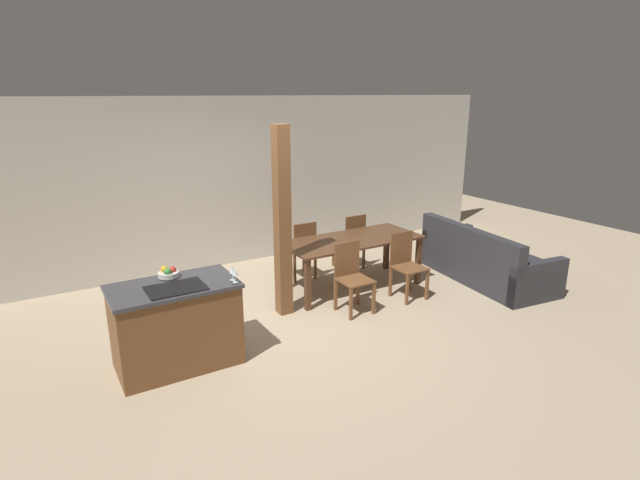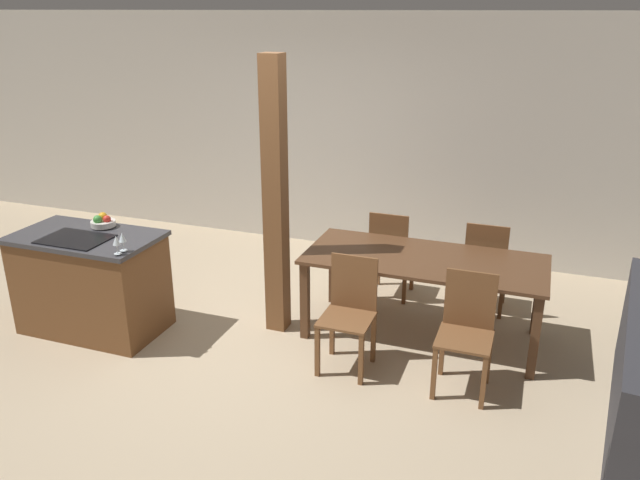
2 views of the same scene
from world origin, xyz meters
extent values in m
plane|color=tan|center=(0.00, 0.00, 0.00)|extent=(16.00, 16.00, 0.00)
cube|color=beige|center=(0.00, 2.58, 1.35)|extent=(11.20, 0.08, 2.70)
cube|color=brown|center=(-1.39, -0.24, 0.43)|extent=(1.22, 0.68, 0.86)
cube|color=#38383D|center=(-1.39, -0.24, 0.88)|extent=(1.26, 0.72, 0.04)
cube|color=black|center=(-1.39, -0.36, 0.90)|extent=(0.56, 0.40, 0.01)
cylinder|color=silver|center=(-1.37, -0.01, 0.93)|extent=(0.21, 0.21, 0.05)
sphere|color=red|center=(-1.32, -0.01, 0.98)|extent=(0.07, 0.07, 0.07)
sphere|color=gold|center=(-1.40, 0.03, 0.98)|extent=(0.08, 0.08, 0.08)
sphere|color=#3D8E38|center=(-1.39, -0.06, 0.98)|extent=(0.08, 0.08, 0.08)
cylinder|color=silver|center=(-0.83, -0.53, 0.91)|extent=(0.06, 0.06, 0.00)
cylinder|color=silver|center=(-0.83, -0.53, 0.95)|extent=(0.01, 0.01, 0.07)
cone|color=silver|center=(-0.83, -0.53, 1.02)|extent=(0.06, 0.06, 0.07)
cylinder|color=silver|center=(-0.83, -0.45, 0.91)|extent=(0.06, 0.06, 0.00)
cylinder|color=silver|center=(-0.83, -0.45, 0.95)|extent=(0.01, 0.01, 0.07)
cone|color=silver|center=(-0.83, -0.45, 1.02)|extent=(0.06, 0.06, 0.07)
cube|color=#51331E|center=(1.39, 0.63, 0.72)|extent=(2.02, 0.89, 0.03)
cube|color=#51331E|center=(0.44, 0.25, 0.35)|extent=(0.07, 0.07, 0.71)
cube|color=#51331E|center=(2.33, 0.25, 0.35)|extent=(0.07, 0.07, 0.71)
cube|color=#51331E|center=(0.44, 1.01, 0.35)|extent=(0.07, 0.07, 0.71)
cube|color=#51331E|center=(2.33, 1.01, 0.35)|extent=(0.07, 0.07, 0.71)
cube|color=brown|center=(0.93, -0.11, 0.44)|extent=(0.40, 0.40, 0.02)
cube|color=brown|center=(0.93, 0.08, 0.68)|extent=(0.38, 0.02, 0.45)
cube|color=brown|center=(0.76, -0.29, 0.22)|extent=(0.04, 0.04, 0.43)
cube|color=brown|center=(1.11, -0.29, 0.22)|extent=(0.04, 0.04, 0.43)
cube|color=brown|center=(0.76, 0.06, 0.22)|extent=(0.04, 0.04, 0.43)
cube|color=brown|center=(1.11, 0.06, 0.22)|extent=(0.04, 0.04, 0.43)
cube|color=brown|center=(1.84, -0.11, 0.44)|extent=(0.40, 0.40, 0.02)
cube|color=brown|center=(1.84, 0.08, 0.68)|extent=(0.38, 0.02, 0.45)
cube|color=brown|center=(1.67, -0.29, 0.22)|extent=(0.04, 0.04, 0.43)
cube|color=brown|center=(2.02, -0.29, 0.22)|extent=(0.04, 0.04, 0.43)
cube|color=brown|center=(1.67, 0.06, 0.22)|extent=(0.04, 0.04, 0.43)
cube|color=brown|center=(2.02, 0.06, 0.22)|extent=(0.04, 0.04, 0.43)
cube|color=brown|center=(0.93, 1.38, 0.44)|extent=(0.40, 0.40, 0.02)
cube|color=brown|center=(0.93, 1.19, 0.68)|extent=(0.38, 0.02, 0.45)
cube|color=brown|center=(1.11, 1.55, 0.22)|extent=(0.04, 0.04, 0.43)
cube|color=brown|center=(0.76, 1.55, 0.22)|extent=(0.04, 0.04, 0.43)
cube|color=brown|center=(1.11, 1.20, 0.22)|extent=(0.04, 0.04, 0.43)
cube|color=brown|center=(0.76, 1.20, 0.22)|extent=(0.04, 0.04, 0.43)
cube|color=brown|center=(1.84, 1.38, 0.44)|extent=(0.40, 0.40, 0.02)
cube|color=brown|center=(1.84, 1.19, 0.68)|extent=(0.38, 0.02, 0.45)
cube|color=brown|center=(2.02, 1.55, 0.22)|extent=(0.04, 0.04, 0.43)
cube|color=brown|center=(1.67, 1.55, 0.22)|extent=(0.04, 0.04, 0.43)
cube|color=brown|center=(2.02, 1.20, 0.22)|extent=(0.04, 0.04, 0.43)
cube|color=brown|center=(1.67, 1.20, 0.22)|extent=(0.04, 0.04, 0.43)
cube|color=#2D2D33|center=(2.95, -0.12, 0.65)|extent=(0.40, 2.08, 0.41)
cube|color=brown|center=(0.15, 0.35, 1.20)|extent=(0.17, 0.17, 2.40)
camera|label=1|loc=(-2.52, -5.00, 2.75)|focal=28.00mm
camera|label=2|loc=(2.22, -4.26, 2.72)|focal=35.00mm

